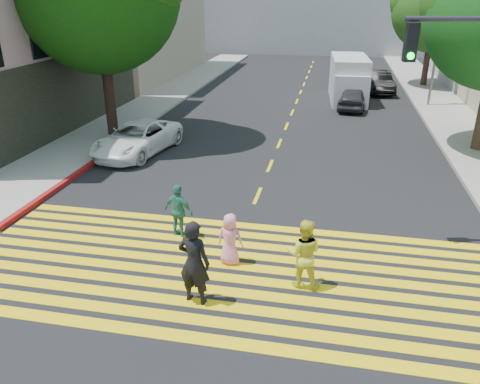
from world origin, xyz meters
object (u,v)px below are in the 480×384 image
(tree_right_far, at_px, (437,4))
(pedestrian_man, at_px, (194,262))
(dark_car_near, at_px, (353,98))
(dark_car_parked, at_px, (378,82))
(white_van, at_px, (349,80))
(pedestrian_child, at_px, (230,239))
(pedestrian_woman, at_px, (304,254))
(pedestrian_extra, at_px, (179,211))
(silver_car, at_px, (355,70))
(white_sedan, at_px, (137,138))

(tree_right_far, xyz_separation_m, pedestrian_man, (-8.96, -27.64, -4.55))
(dark_car_near, bearing_deg, dark_car_parked, -100.90)
(dark_car_near, height_order, white_van, white_van)
(tree_right_far, height_order, pedestrian_child, tree_right_far)
(dark_car_parked, bearing_deg, pedestrian_woman, -106.45)
(dark_car_near, bearing_deg, tree_right_far, -115.95)
(white_van, bearing_deg, dark_car_parked, 51.83)
(pedestrian_extra, relative_size, silver_car, 0.37)
(white_sedan, xyz_separation_m, dark_car_parked, (10.79, 15.42, 0.07))
(pedestrian_extra, distance_m, white_van, 19.77)
(pedestrian_man, distance_m, pedestrian_woman, 2.51)
(pedestrian_woman, relative_size, white_van, 0.30)
(tree_right_far, distance_m, pedestrian_extra, 27.27)
(pedestrian_woman, bearing_deg, white_sedan, -47.40)
(pedestrian_child, height_order, pedestrian_extra, pedestrian_extra)
(pedestrian_child, distance_m, silver_car, 29.18)
(pedestrian_man, xyz_separation_m, dark_car_near, (3.76, 19.60, -0.35))
(pedestrian_extra, xyz_separation_m, white_sedan, (-4.04, 6.66, -0.12))
(silver_car, bearing_deg, pedestrian_man, 75.31)
(white_sedan, height_order, dark_car_near, white_sedan)
(pedestrian_woman, relative_size, dark_car_parked, 0.39)
(tree_right_far, height_order, silver_car, tree_right_far)
(pedestrian_woman, bearing_deg, tree_right_far, -103.63)
(white_sedan, bearing_deg, pedestrian_extra, -48.92)
(pedestrian_man, height_order, pedestrian_extra, pedestrian_man)
(pedestrian_man, relative_size, pedestrian_extra, 1.29)
(tree_right_far, bearing_deg, white_van, -134.21)
(pedestrian_man, relative_size, dark_car_parked, 0.45)
(tree_right_far, height_order, dark_car_parked, tree_right_far)
(pedestrian_woman, height_order, dark_car_near, pedestrian_woman)
(pedestrian_man, xyz_separation_m, silver_car, (4.15, 30.64, -0.38))
(tree_right_far, distance_m, white_van, 8.96)
(pedestrian_child, bearing_deg, dark_car_parked, -96.20)
(white_sedan, bearing_deg, pedestrian_woman, -38.07)
(pedestrian_child, height_order, silver_car, pedestrian_child)
(tree_right_far, distance_m, pedestrian_woman, 27.80)
(white_sedan, height_order, white_van, white_van)
(silver_car, bearing_deg, dark_car_near, 80.98)
(pedestrian_child, bearing_deg, tree_right_far, -102.15)
(dark_car_parked, bearing_deg, pedestrian_man, -111.18)
(pedestrian_woman, xyz_separation_m, white_van, (1.21, 20.93, 0.40))
(pedestrian_man, relative_size, white_van, 0.35)
(pedestrian_woman, bearing_deg, pedestrian_extra, -25.69)
(pedestrian_extra, bearing_deg, white_sedan, -41.24)
(white_sedan, distance_m, white_van, 15.32)
(pedestrian_woman, height_order, white_van, white_van)
(pedestrian_man, bearing_deg, pedestrian_child, -93.46)
(white_van, bearing_deg, pedestrian_extra, -107.63)
(pedestrian_extra, xyz_separation_m, silver_car, (5.44, 27.82, -0.16))
(white_sedan, distance_m, dark_car_near, 13.60)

